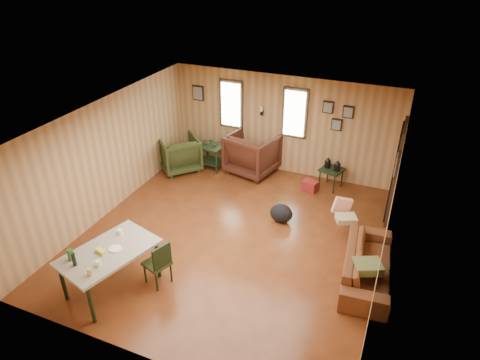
# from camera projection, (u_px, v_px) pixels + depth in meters

# --- Properties ---
(room) EXTENTS (5.54, 6.04, 2.44)m
(room) POSITION_uv_depth(u_px,v_px,m) (246.00, 178.00, 7.90)
(room) COLOR brown
(room) RESTS_ON ground
(sofa) EXTENTS (0.72, 1.98, 0.76)m
(sofa) POSITION_uv_depth(u_px,v_px,m) (369.00, 260.00, 7.13)
(sofa) COLOR brown
(sofa) RESTS_ON ground
(recliner_brown) EXTENTS (1.28, 1.23, 1.11)m
(recliner_brown) POSITION_uv_depth(u_px,v_px,m) (253.00, 151.00, 10.38)
(recliner_brown) COLOR #451F14
(recliner_brown) RESTS_ON ground
(recliner_green) EXTENTS (1.24, 1.24, 0.93)m
(recliner_green) POSITION_uv_depth(u_px,v_px,m) (179.00, 152.00, 10.54)
(recliner_green) COLOR #2E3819
(recliner_green) RESTS_ON ground
(end_table) EXTENTS (0.64, 0.59, 0.77)m
(end_table) POSITION_uv_depth(u_px,v_px,m) (212.00, 152.00, 10.61)
(end_table) COLOR black
(end_table) RESTS_ON ground
(side_table) EXTENTS (0.59, 0.59, 0.75)m
(side_table) POSITION_uv_depth(u_px,v_px,m) (332.00, 168.00, 9.72)
(side_table) COLOR black
(side_table) RESTS_ON ground
(cooler) EXTENTS (0.39, 0.33, 0.24)m
(cooler) POSITION_uv_depth(u_px,v_px,m) (310.00, 186.00, 9.79)
(cooler) COLOR maroon
(cooler) RESTS_ON ground
(backpack) EXTENTS (0.54, 0.47, 0.40)m
(backpack) POSITION_uv_depth(u_px,v_px,m) (281.00, 213.00, 8.66)
(backpack) COLOR black
(backpack) RESTS_ON ground
(sofa_pillows) EXTENTS (1.17, 1.86, 0.39)m
(sofa_pillows) POSITION_uv_depth(u_px,v_px,m) (355.00, 237.00, 7.47)
(sofa_pillows) COLOR #535E34
(sofa_pillows) RESTS_ON sofa
(dining_table) EXTENTS (1.28, 1.69, 0.98)m
(dining_table) POSITION_uv_depth(u_px,v_px,m) (108.00, 255.00, 6.76)
(dining_table) COLOR gray
(dining_table) RESTS_ON ground
(dining_chair) EXTENTS (0.48, 0.48, 0.83)m
(dining_chair) POSITION_uv_depth(u_px,v_px,m) (159.00, 262.00, 6.95)
(dining_chair) COLOR #2E3819
(dining_chair) RESTS_ON ground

